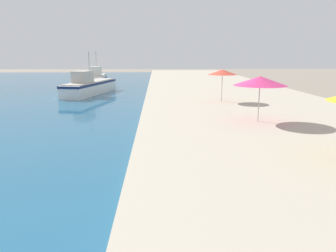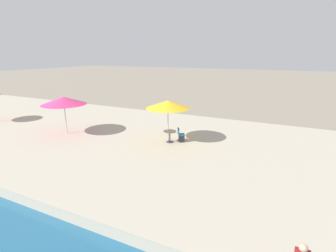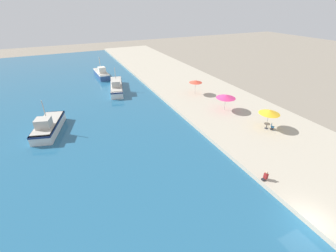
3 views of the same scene
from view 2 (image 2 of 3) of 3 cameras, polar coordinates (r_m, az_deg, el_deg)
cafe_umbrella_pink at (r=16.21m, az=-0.00°, el=4.72°), size 2.74×2.74×2.63m
cafe_umbrella_white at (r=19.24m, az=-21.76°, el=5.15°), size 3.02×3.02×2.59m
cafe_table at (r=16.44m, az=0.39°, el=-1.78°), size 0.80×0.80×0.74m
cafe_chair_left at (r=16.61m, az=2.87°, el=-2.37°), size 0.57×0.58×0.91m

